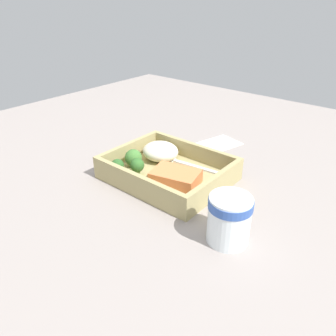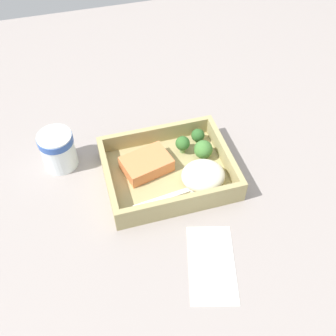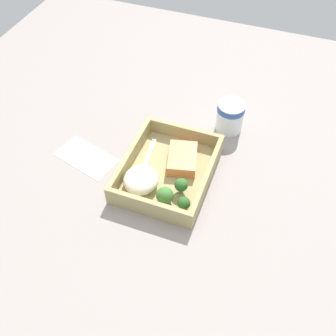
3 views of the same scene
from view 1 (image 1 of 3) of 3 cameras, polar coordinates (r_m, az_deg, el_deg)
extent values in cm
cube|color=gray|center=(77.75, 0.00, -2.40)|extent=(160.00, 160.00, 2.00)
cube|color=tan|center=(76.95, 0.00, -1.38)|extent=(27.04, 21.61, 1.20)
cube|color=tan|center=(82.94, 4.53, 2.91)|extent=(27.04, 1.20, 4.17)
cube|color=tan|center=(69.14, -5.43, -2.64)|extent=(27.04, 1.20, 4.17)
cube|color=tan|center=(69.17, 8.26, -2.81)|extent=(1.20, 19.21, 4.17)
cube|color=tan|center=(83.67, -6.82, 3.03)|extent=(1.20, 19.21, 4.17)
cube|color=#EA8149|center=(72.01, 1.34, -1.66)|extent=(11.59, 9.41, 3.08)
ellipsoid|color=silver|center=(82.45, -1.32, 2.94)|extent=(9.24, 8.55, 4.43)
cylinder|color=#779C56|center=(80.15, -5.99, 0.69)|extent=(1.59, 1.59, 1.14)
sphere|color=#437934|center=(79.38, -6.05, 1.78)|extent=(4.17, 4.17, 4.17)
cylinder|color=#749D59|center=(75.82, -5.33, -0.70)|extent=(1.24, 1.24, 1.80)
sphere|color=#326529|center=(74.97, -5.39, 0.50)|extent=(3.26, 3.26, 3.26)
cylinder|color=#83AA61|center=(77.55, -8.72, -0.49)|extent=(1.17, 1.17, 1.16)
sphere|color=#2D5C27|center=(76.88, -8.80, 0.44)|extent=(3.08, 3.08, 3.08)
cube|color=silver|center=(79.51, 4.83, 0.22)|extent=(12.44, 2.50, 0.44)
cube|color=silver|center=(83.09, 0.06, 1.62)|extent=(3.63, 2.57, 0.44)
cylinder|color=white|center=(57.49, 10.58, -8.81)|extent=(7.35, 7.35, 8.83)
cylinder|color=#3356A8|center=(55.64, 10.87, -6.15)|extent=(7.57, 7.57, 1.59)
cube|color=white|center=(94.64, 7.89, 3.93)|extent=(12.38, 17.63, 0.24)
camera|label=2|loc=(1.12, 31.93, 39.38)|focal=42.00mm
camera|label=3|loc=(1.14, -45.39, 41.72)|focal=42.00mm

